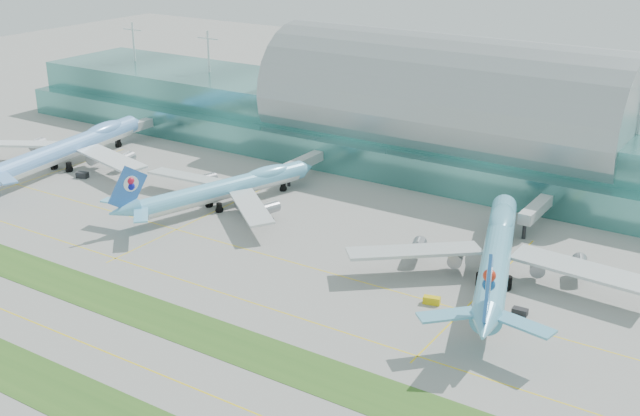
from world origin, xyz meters
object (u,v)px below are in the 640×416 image
Objects in this scene: airliner_b at (225,188)px; airliner_c at (497,253)px; terminal at (443,124)px; airliner_a at (69,147)px.

airliner_c reaches higher than airliner_b.
airliner_b is 82.77m from airliner_c.
terminal is at bearing 105.69° from airliner_c.
airliner_c is at bearing -9.05° from airliner_a.
airliner_b is (66.41, -0.80, -1.02)m from airliner_a.
terminal is 4.28× the size of airliner_a.
terminal is 5.16× the size of airliner_b.
terminal is 77.55m from airliner_b.
airliner_a is at bearing 161.02° from airliner_c.
terminal reaches higher than airliner_c.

